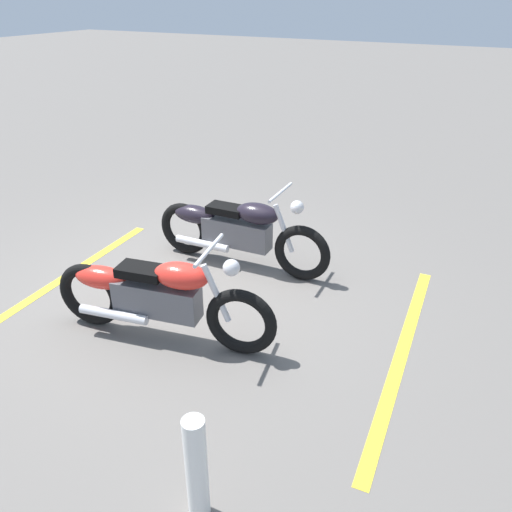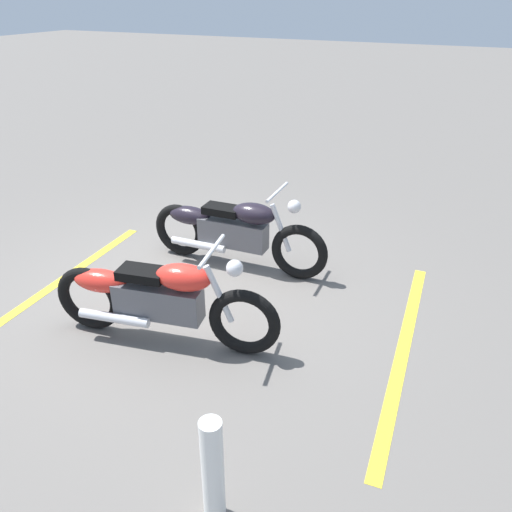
{
  "view_description": "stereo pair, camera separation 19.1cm",
  "coord_description": "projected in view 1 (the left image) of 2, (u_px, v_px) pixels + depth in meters",
  "views": [
    {
      "loc": [
        3.11,
        -3.97,
        3.0
      ],
      "look_at": [
        1.03,
        0.0,
        0.65
      ],
      "focal_mm": 35.93,
      "sensor_mm": 36.0,
      "label": 1
    },
    {
      "loc": [
        2.93,
        -4.05,
        3.0
      ],
      "look_at": [
        1.03,
        0.0,
        0.65
      ],
      "focal_mm": 35.93,
      "sensor_mm": 36.0,
      "label": 2
    }
  ],
  "objects": [
    {
      "name": "motorcycle_bright_foreground",
      "position": [
        156.0,
        295.0,
        4.76
      ],
      "size": [
        2.21,
        0.72,
        1.04
      ],
      "rotation": [
        0.0,
        0.0,
        0.18
      ],
      "color": "black",
      "rests_on": "ground"
    },
    {
      "name": "motorcycle_dark_foreground",
      "position": [
        236.0,
        230.0,
        6.05
      ],
      "size": [
        2.23,
        0.62,
        1.04
      ],
      "rotation": [
        0.0,
        0.0,
        0.04
      ],
      "color": "black",
      "rests_on": "ground"
    },
    {
      "name": "parking_stripe_mid",
      "position": [
        402.0,
        353.0,
        4.74
      ],
      "size": [
        0.32,
        3.2,
        0.01
      ],
      "primitive_type": "cube",
      "rotation": [
        0.0,
        0.0,
        1.63
      ],
      "color": "yellow",
      "rests_on": "ground"
    },
    {
      "name": "bollard_post",
      "position": [
        197.0,
        470.0,
        3.11
      ],
      "size": [
        0.14,
        0.14,
        0.81
      ],
      "primitive_type": "cylinder",
      "color": "white",
      "rests_on": "ground"
    },
    {
      "name": "parking_stripe_near",
      "position": [
        59.0,
        281.0,
        5.9
      ],
      "size": [
        0.32,
        3.2,
        0.01
      ],
      "primitive_type": "cube",
      "rotation": [
        0.0,
        0.0,
        1.63
      ],
      "color": "yellow",
      "rests_on": "ground"
    },
    {
      "name": "ground_plane",
      "position": [
        175.0,
        287.0,
        5.78
      ],
      "size": [
        60.0,
        60.0,
        0.0
      ],
      "primitive_type": "plane",
      "color": "#66605B"
    }
  ]
}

